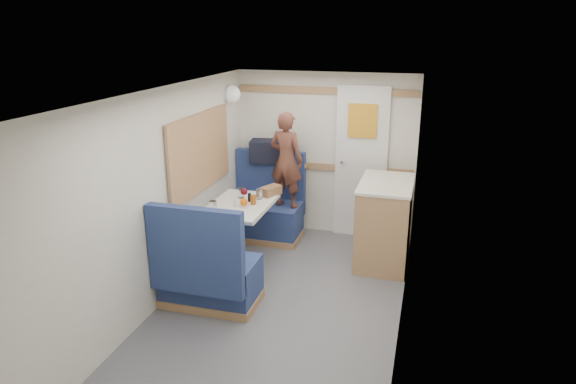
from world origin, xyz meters
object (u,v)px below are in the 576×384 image
(tumbler_left, at_px, (213,207))
(pepper_grinder, at_px, (249,197))
(bread_loaf, at_px, (271,191))
(tumbler_right, at_px, (259,194))
(dinette_table, at_px, (240,218))
(salt_grinder, at_px, (235,202))
(tray, at_px, (246,216))
(wine_glass, at_px, (244,192))
(bench_far, at_px, (266,214))
(galley_counter, at_px, (384,222))
(tumbler_mid, at_px, (241,193))
(dome_light, at_px, (232,94))
(duffel_bag, at_px, (273,151))
(bench_near, at_px, (208,276))
(beer_glass, at_px, (253,200))
(person, at_px, (286,160))
(orange_fruit, at_px, (244,202))
(cheese_block, at_px, (225,212))

(tumbler_left, distance_m, pepper_grinder, 0.48)
(bread_loaf, bearing_deg, tumbler_right, -115.80)
(dinette_table, height_order, salt_grinder, salt_grinder)
(tray, distance_m, tumbler_right, 0.55)
(tumbler_right, bearing_deg, wine_glass, -121.26)
(bench_far, xyz_separation_m, tumbler_left, (-0.16, -1.18, 0.48))
(galley_counter, xyz_separation_m, tumbler_mid, (-1.53, -0.35, 0.31))
(dome_light, relative_size, duffel_bag, 0.36)
(tumbler_left, relative_size, pepper_grinder, 1.30)
(galley_counter, bearing_deg, duffel_bag, 158.42)
(bench_near, xyz_separation_m, beer_glass, (0.14, 0.90, 0.47))
(galley_counter, relative_size, bread_loaf, 3.83)
(bench_near, bearing_deg, salt_grinder, 91.25)
(bench_far, height_order, person, person)
(tumbler_right, bearing_deg, person, 77.21)
(person, height_order, tumbler_right, person)
(tray, distance_m, salt_grinder, 0.33)
(dinette_table, distance_m, person, 0.97)
(beer_glass, bearing_deg, tumbler_right, 88.39)
(bench_near, bearing_deg, orange_fruit, 84.19)
(cheese_block, height_order, pepper_grinder, pepper_grinder)
(galley_counter, bearing_deg, beer_glass, -158.76)
(orange_fruit, bearing_deg, bench_near, -95.81)
(dome_light, distance_m, tumbler_right, 1.28)
(galley_counter, xyz_separation_m, tray, (-1.27, -0.88, 0.26))
(dome_light, height_order, tumbler_right, dome_light)
(bench_near, xyz_separation_m, tumbler_mid, (-0.06, 1.06, 0.47))
(tumbler_left, bearing_deg, cheese_block, -17.10)
(tumbler_left, relative_size, bread_loaf, 0.50)
(bench_near, bearing_deg, tray, 69.92)
(tumbler_right, xyz_separation_m, salt_grinder, (-0.16, -0.29, -0.01))
(bench_far, bearing_deg, salt_grinder, -91.04)
(bread_loaf, bearing_deg, duffel_bag, 104.93)
(cheese_block, xyz_separation_m, salt_grinder, (0.00, 0.28, 0.01))
(beer_glass, relative_size, salt_grinder, 1.13)
(bench_near, xyz_separation_m, tumbler_right, (0.15, 1.07, 0.48))
(beer_glass, bearing_deg, tray, -81.74)
(bench_far, xyz_separation_m, bench_near, (0.00, -1.73, 0.00))
(wine_glass, bearing_deg, tray, -67.12)
(cheese_block, xyz_separation_m, tumbler_right, (0.16, 0.57, 0.02))
(bread_loaf, bearing_deg, dinette_table, -120.96)
(orange_fruit, bearing_deg, tumbler_left, -136.29)
(person, relative_size, bread_loaf, 4.73)
(cheese_block, bearing_deg, bench_far, 89.19)
(tumbler_left, bearing_deg, bread_loaf, 60.69)
(pepper_grinder, relative_size, bread_loaf, 0.39)
(dome_light, relative_size, galley_counter, 0.22)
(bread_loaf, bearing_deg, salt_grinder, -117.96)
(cheese_block, relative_size, wine_glass, 0.60)
(bench_far, distance_m, bench_near, 1.73)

